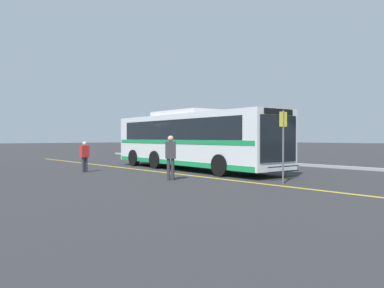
# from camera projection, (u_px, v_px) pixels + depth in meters

# --- Properties ---
(ground_plane) EXTENTS (220.00, 220.00, 0.00)m
(ground_plane) POSITION_uv_depth(u_px,v_px,m) (184.00, 169.00, 20.88)
(ground_plane) COLOR #2D2D30
(lane_strip_0) EXTENTS (31.93, 0.20, 0.01)m
(lane_strip_0) POSITION_uv_depth(u_px,v_px,m) (160.00, 172.00, 19.00)
(lane_strip_0) COLOR gold
(lane_strip_0) RESTS_ON ground_plane
(curb_strip) EXTENTS (39.93, 0.36, 0.15)m
(curb_strip) POSITION_uv_depth(u_px,v_px,m) (268.00, 163.00, 24.91)
(curb_strip) COLOR #99999E
(curb_strip) RESTS_ON ground_plane
(transit_bus) EXTENTS (12.38, 3.39, 3.24)m
(transit_bus) POSITION_uv_depth(u_px,v_px,m) (192.00, 138.00, 20.43)
(transit_bus) COLOR silver
(transit_bus) RESTS_ON ground_plane
(parked_car_0) EXTENTS (4.45, 1.94, 1.56)m
(parked_car_0) POSITION_uv_depth(u_px,v_px,m) (157.00, 149.00, 31.21)
(parked_car_0) COLOR olive
(parked_car_0) RESTS_ON ground_plane
(parked_car_1) EXTENTS (4.07, 1.94, 1.44)m
(parked_car_1) POSITION_uv_depth(u_px,v_px,m) (198.00, 152.00, 26.78)
(parked_car_1) COLOR #335B33
(parked_car_1) RESTS_ON ground_plane
(pedestrian_0) EXTENTS (0.26, 0.44, 1.55)m
(pedestrian_0) POSITION_uv_depth(u_px,v_px,m) (85.00, 155.00, 18.85)
(pedestrian_0) COLOR #2D2D33
(pedestrian_0) RESTS_ON ground_plane
(pedestrian_1) EXTENTS (0.44, 0.46, 1.82)m
(pedestrian_1) POSITION_uv_depth(u_px,v_px,m) (171.00, 155.00, 15.27)
(pedestrian_1) COLOR #2D2D33
(pedestrian_1) RESTS_ON ground_plane
(bus_stop_sign) EXTENTS (0.07, 0.40, 2.77)m
(bus_stop_sign) POSITION_uv_depth(u_px,v_px,m) (283.00, 138.00, 14.10)
(bus_stop_sign) COLOR #59595E
(bus_stop_sign) RESTS_ON ground_plane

